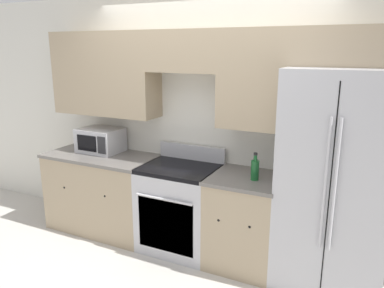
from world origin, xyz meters
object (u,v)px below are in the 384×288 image
(refrigerator, at_px, (335,181))
(microwave, at_px, (101,140))
(bottle, at_px, (255,169))
(oven_range, at_px, (180,207))

(refrigerator, distance_m, microwave, 2.53)
(refrigerator, bearing_deg, bottle, -170.10)
(oven_range, xyz_separation_m, refrigerator, (1.45, 0.07, 0.50))
(refrigerator, bearing_deg, oven_range, -177.19)
(refrigerator, xyz_separation_m, microwave, (-2.53, 0.03, 0.08))
(oven_range, xyz_separation_m, microwave, (-1.08, 0.10, 0.58))
(bottle, bearing_deg, oven_range, 176.74)
(microwave, bearing_deg, oven_range, -5.43)
(microwave, distance_m, bottle, 1.87)
(oven_range, bearing_deg, bottle, -3.26)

